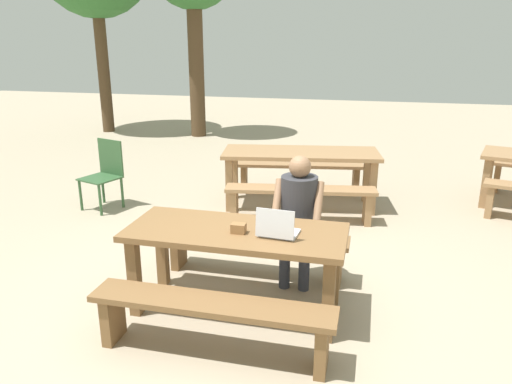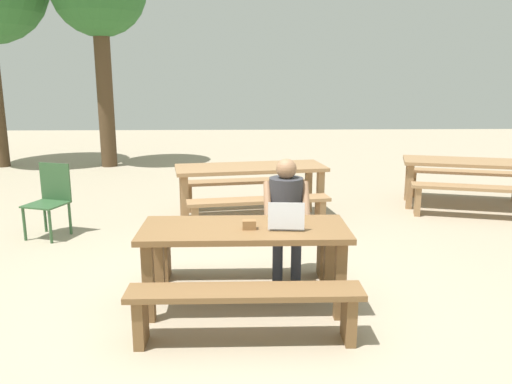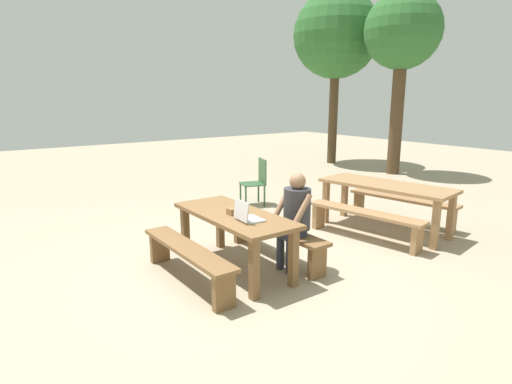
{
  "view_description": "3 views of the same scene",
  "coord_description": "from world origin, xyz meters",
  "px_view_note": "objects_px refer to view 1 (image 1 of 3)",
  "views": [
    {
      "loc": [
        1.03,
        -3.53,
        2.21
      ],
      "look_at": [
        0.11,
        0.25,
        0.98
      ],
      "focal_mm": 34.25,
      "sensor_mm": 36.0,
      "label": 1
    },
    {
      "loc": [
        -0.02,
        -4.22,
        2.0
      ],
      "look_at": [
        0.11,
        0.25,
        0.98
      ],
      "focal_mm": 35.89,
      "sensor_mm": 36.0,
      "label": 2
    },
    {
      "loc": [
        4.14,
        -2.69,
        2.12
      ],
      "look_at": [
        0.11,
        0.25,
        0.98
      ],
      "focal_mm": 29.59,
      "sensor_mm": 36.0,
      "label": 3
    }
  ],
  "objects_px": {
    "picnic_table_front": "(236,243)",
    "person_seated": "(298,210)",
    "picnic_table_rear": "(301,159)",
    "plastic_chair": "(105,173)",
    "small_pouch": "(239,228)",
    "laptop": "(277,229)"
  },
  "relations": [
    {
      "from": "person_seated",
      "to": "plastic_chair",
      "type": "xyz_separation_m",
      "value": [
        -2.85,
        1.5,
        -0.23
      ]
    },
    {
      "from": "picnic_table_front",
      "to": "plastic_chair",
      "type": "relative_size",
      "value": 1.95
    },
    {
      "from": "picnic_table_front",
      "to": "person_seated",
      "type": "height_order",
      "value": "person_seated"
    },
    {
      "from": "picnic_table_front",
      "to": "plastic_chair",
      "type": "xyz_separation_m",
      "value": [
        -2.44,
        2.12,
        -0.13
      ]
    },
    {
      "from": "plastic_chair",
      "to": "picnic_table_rear",
      "type": "distance_m",
      "value": 2.63
    },
    {
      "from": "picnic_table_front",
      "to": "small_pouch",
      "type": "relative_size",
      "value": 15.63
    },
    {
      "from": "small_pouch",
      "to": "plastic_chair",
      "type": "bearing_deg",
      "value": 138.64
    },
    {
      "from": "picnic_table_rear",
      "to": "person_seated",
      "type": "bearing_deg",
      "value": -91.07
    },
    {
      "from": "laptop",
      "to": "plastic_chair",
      "type": "relative_size",
      "value": 0.35
    },
    {
      "from": "laptop",
      "to": "plastic_chair",
      "type": "bearing_deg",
      "value": -33.08
    },
    {
      "from": "small_pouch",
      "to": "picnic_table_rear",
      "type": "xyz_separation_m",
      "value": [
        0.06,
        2.86,
        -0.11
      ]
    },
    {
      "from": "picnic_table_rear",
      "to": "picnic_table_front",
      "type": "bearing_deg",
      "value": -101.31
    },
    {
      "from": "picnic_table_front",
      "to": "plastic_chair",
      "type": "bearing_deg",
      "value": 139.03
    },
    {
      "from": "laptop",
      "to": "picnic_table_front",
      "type": "bearing_deg",
      "value": -4.39
    },
    {
      "from": "laptop",
      "to": "picnic_table_rear",
      "type": "bearing_deg",
      "value": -80.16
    },
    {
      "from": "plastic_chair",
      "to": "person_seated",
      "type": "bearing_deg",
      "value": -9.42
    },
    {
      "from": "person_seated",
      "to": "plastic_chair",
      "type": "height_order",
      "value": "person_seated"
    },
    {
      "from": "person_seated",
      "to": "picnic_table_rear",
      "type": "distance_m",
      "value": 2.2
    },
    {
      "from": "picnic_table_front",
      "to": "picnic_table_rear",
      "type": "bearing_deg",
      "value": 87.85
    },
    {
      "from": "laptop",
      "to": "plastic_chair",
      "type": "distance_m",
      "value": 3.55
    },
    {
      "from": "small_pouch",
      "to": "picnic_table_rear",
      "type": "distance_m",
      "value": 2.86
    },
    {
      "from": "picnic_table_front",
      "to": "picnic_table_rear",
      "type": "relative_size",
      "value": 0.83
    }
  ]
}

